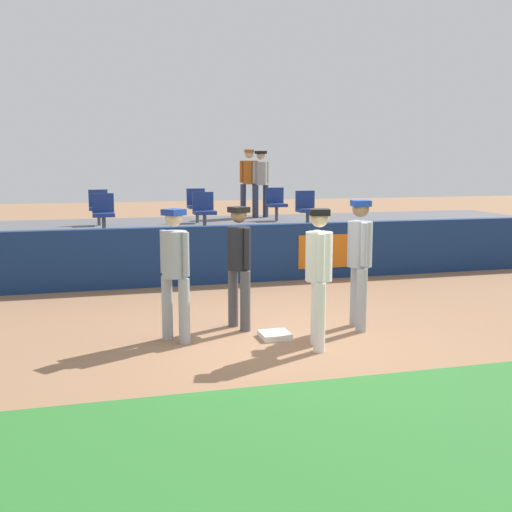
# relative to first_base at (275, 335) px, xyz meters

# --- Properties ---
(ground_plane) EXTENTS (60.00, 60.00, 0.00)m
(ground_plane) POSITION_rel_first_base_xyz_m (0.14, -0.14, -0.04)
(ground_plane) COLOR #936B4C
(grass_foreground_strip) EXTENTS (18.00, 2.80, 0.01)m
(grass_foreground_strip) POSITION_rel_first_base_xyz_m (0.14, -3.13, -0.04)
(grass_foreground_strip) COLOR #2D722D
(grass_foreground_strip) RESTS_ON ground_plane
(first_base) EXTENTS (0.40, 0.40, 0.08)m
(first_base) POSITION_rel_first_base_xyz_m (0.00, 0.00, 0.00)
(first_base) COLOR white
(first_base) RESTS_ON ground_plane
(player_fielder_home) EXTENTS (0.44, 0.54, 1.82)m
(player_fielder_home) POSITION_rel_first_base_xyz_m (0.42, -0.56, 1.01)
(player_fielder_home) COLOR white
(player_fielder_home) RESTS_ON ground_plane
(player_runner_visitor) EXTENTS (0.48, 0.48, 1.80)m
(player_runner_visitor) POSITION_rel_first_base_xyz_m (-1.34, 0.21, 1.00)
(player_runner_visitor) COLOR #9EA3AD
(player_runner_visitor) RESTS_ON ground_plane
(player_coach_visitor) EXTENTS (0.41, 0.52, 1.87)m
(player_coach_visitor) POSITION_rel_first_base_xyz_m (1.32, 0.16, 1.04)
(player_coach_visitor) COLOR #9EA3AD
(player_coach_visitor) RESTS_ON ground_plane
(player_umpire) EXTENTS (0.43, 0.47, 1.78)m
(player_umpire) POSITION_rel_first_base_xyz_m (-0.36, 0.61, 0.99)
(player_umpire) COLOR #4C4C51
(player_umpire) RESTS_ON ground_plane
(field_wall) EXTENTS (18.00, 0.26, 1.16)m
(field_wall) POSITION_rel_first_base_xyz_m (0.16, 4.01, 0.54)
(field_wall) COLOR navy
(field_wall) RESTS_ON ground_plane
(bleacher_platform) EXTENTS (18.00, 4.80, 0.91)m
(bleacher_platform) POSITION_rel_first_base_xyz_m (0.14, 6.58, 0.42)
(bleacher_platform) COLOR #59595E
(bleacher_platform) RESTS_ON ground_plane
(seat_back_right) EXTENTS (0.47, 0.44, 0.84)m
(seat_back_right) POSITION_rel_first_base_xyz_m (2.22, 7.25, 1.34)
(seat_back_right) COLOR #4C4C51
(seat_back_right) RESTS_ON bleacher_platform
(seat_back_center) EXTENTS (0.46, 0.44, 0.84)m
(seat_back_center) POSITION_rel_first_base_xyz_m (0.16, 7.25, 1.34)
(seat_back_center) COLOR #4C4C51
(seat_back_center) RESTS_ON bleacher_platform
(seat_front_right) EXTENTS (0.45, 0.44, 0.84)m
(seat_front_right) POSITION_rel_first_base_xyz_m (2.41, 5.45, 1.34)
(seat_front_right) COLOR #4C4C51
(seat_front_right) RESTS_ON bleacher_platform
(seat_front_center) EXTENTS (0.47, 0.44, 0.84)m
(seat_front_center) POSITION_rel_first_base_xyz_m (0.02, 5.45, 1.34)
(seat_front_center) COLOR #4C4C51
(seat_front_center) RESTS_ON bleacher_platform
(seat_front_left) EXTENTS (0.45, 0.44, 0.84)m
(seat_front_left) POSITION_rel_first_base_xyz_m (-2.13, 5.45, 1.34)
(seat_front_left) COLOR #4C4C51
(seat_front_left) RESTS_ON bleacher_platform
(seat_back_left) EXTENTS (0.44, 0.44, 0.84)m
(seat_back_left) POSITION_rel_first_base_xyz_m (-2.20, 7.25, 1.34)
(seat_back_left) COLOR #4C4C51
(seat_back_left) RESTS_ON bleacher_platform
(spectator_hooded) EXTENTS (0.51, 0.40, 1.82)m
(spectator_hooded) POSITION_rel_first_base_xyz_m (1.80, 8.36, 1.93)
(spectator_hooded) COLOR #33384C
(spectator_hooded) RESTS_ON bleacher_platform
(spectator_capped) EXTENTS (0.48, 0.42, 1.79)m
(spectator_capped) POSITION_rel_first_base_xyz_m (2.08, 8.21, 1.90)
(spectator_capped) COLOR #33384C
(spectator_capped) RESTS_ON bleacher_platform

